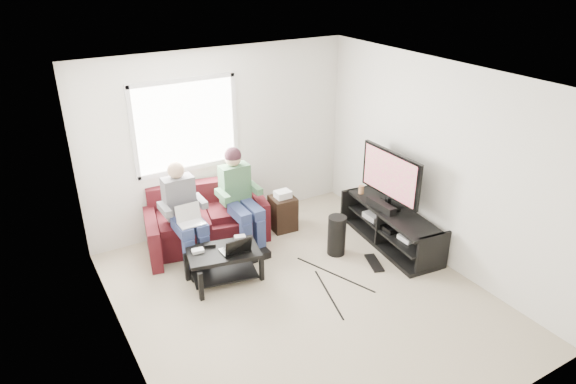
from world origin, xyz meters
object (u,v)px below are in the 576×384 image
at_px(tv_stand, 391,229).
at_px(tv, 390,176).
at_px(coffee_table, 224,258).
at_px(subwoofer, 337,235).
at_px(end_table, 283,212).
at_px(sofa, 207,222).

distance_m(tv_stand, tv, 0.77).
height_order(coffee_table, tv, tv).
bearing_deg(subwoofer, tv, -6.45).
relative_size(coffee_table, end_table, 1.56).
bearing_deg(tv, coffee_table, 173.19).
bearing_deg(tv, sofa, 149.21).
height_order(sofa, coffee_table, sofa).
relative_size(sofa, end_table, 3.08).
bearing_deg(tv_stand, end_table, 132.77).
bearing_deg(coffee_table, end_table, 30.89).
relative_size(tv, end_table, 1.79).
relative_size(coffee_table, tv_stand, 0.56).
distance_m(sofa, tv_stand, 2.57).
distance_m(tv, subwoofer, 1.07).
height_order(coffee_table, subwoofer, subwoofer).
xyz_separation_m(sofa, tv_stand, (2.17, -1.39, -0.06)).
bearing_deg(subwoofer, coffee_table, 173.02).
distance_m(coffee_table, tv, 2.47).
xyz_separation_m(sofa, end_table, (1.10, -0.24, -0.03)).
distance_m(tv_stand, subwoofer, 0.81).
xyz_separation_m(sofa, tv, (2.16, -1.29, 0.70)).
relative_size(sofa, subwoofer, 3.39).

